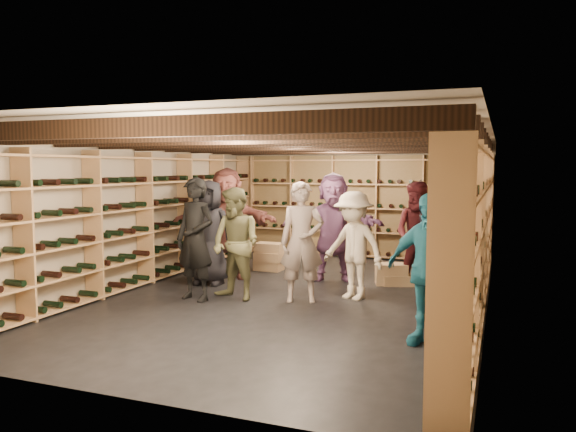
{
  "coord_description": "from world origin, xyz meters",
  "views": [
    {
      "loc": [
        2.89,
        -7.71,
        1.91
      ],
      "look_at": [
        -0.14,
        0.2,
        1.17
      ],
      "focal_mm": 35.0,
      "sensor_mm": 36.0,
      "label": 1
    }
  ],
  "objects_px": {
    "crate_stack_left": "(269,257)",
    "person_4": "(428,269)",
    "person_1": "(195,239)",
    "person_7": "(302,242)",
    "person_12": "(441,255)",
    "crate_stack_right": "(390,274)",
    "crate_loose": "(398,280)",
    "person_2": "(236,244)",
    "person_0": "(209,232)",
    "person_5": "(227,223)",
    "person_9": "(210,227)",
    "person_3": "(354,246)",
    "person_8": "(419,235)",
    "person_11": "(333,227)"
  },
  "relations": [
    {
      "from": "person_3",
      "to": "person_4",
      "type": "distance_m",
      "value": 2.16
    },
    {
      "from": "crate_loose",
      "to": "person_3",
      "type": "xyz_separation_m",
      "value": [
        -0.45,
        -1.2,
        0.7
      ]
    },
    {
      "from": "crate_loose",
      "to": "person_9",
      "type": "relative_size",
      "value": 0.31
    },
    {
      "from": "person_9",
      "to": "crate_stack_right",
      "type": "bearing_deg",
      "value": 12.48
    },
    {
      "from": "crate_stack_right",
      "to": "person_7",
      "type": "relative_size",
      "value": 0.34
    },
    {
      "from": "crate_loose",
      "to": "person_2",
      "type": "bearing_deg",
      "value": -137.7
    },
    {
      "from": "person_1",
      "to": "person_2",
      "type": "distance_m",
      "value": 0.59
    },
    {
      "from": "crate_stack_left",
      "to": "crate_loose",
      "type": "xyz_separation_m",
      "value": [
        2.48,
        -0.44,
        -0.17
      ]
    },
    {
      "from": "person_3",
      "to": "person_5",
      "type": "distance_m",
      "value": 2.53
    },
    {
      "from": "crate_stack_right",
      "to": "person_9",
      "type": "distance_m",
      "value": 3.37
    },
    {
      "from": "person_1",
      "to": "person_3",
      "type": "bearing_deg",
      "value": 33.48
    },
    {
      "from": "person_7",
      "to": "person_0",
      "type": "bearing_deg",
      "value": 141.08
    },
    {
      "from": "crate_stack_left",
      "to": "person_4",
      "type": "distance_m",
      "value": 4.76
    },
    {
      "from": "person_3",
      "to": "person_9",
      "type": "distance_m",
      "value": 3.22
    },
    {
      "from": "person_12",
      "to": "crate_loose",
      "type": "bearing_deg",
      "value": 134.93
    },
    {
      "from": "person_2",
      "to": "person_5",
      "type": "xyz_separation_m",
      "value": [
        -0.85,
        1.36,
        0.14
      ]
    },
    {
      "from": "person_3",
      "to": "person_7",
      "type": "relative_size",
      "value": 0.92
    },
    {
      "from": "person_4",
      "to": "person_12",
      "type": "xyz_separation_m",
      "value": [
        0.0,
        1.37,
        -0.05
      ]
    },
    {
      "from": "person_4",
      "to": "crate_stack_left",
      "type": "bearing_deg",
      "value": 153.54
    },
    {
      "from": "person_4",
      "to": "person_11",
      "type": "xyz_separation_m",
      "value": [
        -1.92,
        2.95,
        0.09
      ]
    },
    {
      "from": "crate_loose",
      "to": "person_5",
      "type": "height_order",
      "value": "person_5"
    },
    {
      "from": "person_11",
      "to": "person_1",
      "type": "bearing_deg",
      "value": -141.22
    },
    {
      "from": "crate_stack_left",
      "to": "person_1",
      "type": "relative_size",
      "value": 0.29
    },
    {
      "from": "person_3",
      "to": "person_1",
      "type": "bearing_deg",
      "value": -135.28
    },
    {
      "from": "person_9",
      "to": "crate_loose",
      "type": "bearing_deg",
      "value": 12.48
    },
    {
      "from": "person_0",
      "to": "person_5",
      "type": "relative_size",
      "value": 0.89
    },
    {
      "from": "person_12",
      "to": "crate_stack_right",
      "type": "bearing_deg",
      "value": 138.69
    },
    {
      "from": "person_0",
      "to": "person_7",
      "type": "xyz_separation_m",
      "value": [
        1.82,
        -0.59,
        0.0
      ]
    },
    {
      "from": "person_7",
      "to": "person_9",
      "type": "xyz_separation_m",
      "value": [
        -2.35,
        1.61,
        -0.03
      ]
    },
    {
      "from": "person_0",
      "to": "person_12",
      "type": "bearing_deg",
      "value": -13.92
    },
    {
      "from": "person_3",
      "to": "person_8",
      "type": "xyz_separation_m",
      "value": [
        0.78,
        1.07,
        0.06
      ]
    },
    {
      "from": "person_11",
      "to": "person_12",
      "type": "height_order",
      "value": "person_11"
    },
    {
      "from": "person_0",
      "to": "person_9",
      "type": "bearing_deg",
      "value": 112.22
    },
    {
      "from": "person_7",
      "to": "person_8",
      "type": "height_order",
      "value": "person_7"
    },
    {
      "from": "person_0",
      "to": "person_4",
      "type": "relative_size",
      "value": 1.03
    },
    {
      "from": "person_1",
      "to": "person_0",
      "type": "bearing_deg",
      "value": 120.18
    },
    {
      "from": "person_1",
      "to": "person_7",
      "type": "relative_size",
      "value": 1.03
    },
    {
      "from": "crate_loose",
      "to": "person_5",
      "type": "relative_size",
      "value": 0.26
    },
    {
      "from": "crate_stack_left",
      "to": "person_9",
      "type": "height_order",
      "value": "person_9"
    },
    {
      "from": "person_1",
      "to": "person_5",
      "type": "xyz_separation_m",
      "value": [
        -0.31,
        1.58,
        0.07
      ]
    },
    {
      "from": "person_5",
      "to": "person_8",
      "type": "distance_m",
      "value": 3.22
    },
    {
      "from": "crate_stack_left",
      "to": "person_2",
      "type": "xyz_separation_m",
      "value": [
        0.46,
        -2.28,
        0.56
      ]
    },
    {
      "from": "person_0",
      "to": "person_1",
      "type": "distance_m",
      "value": 1.1
    },
    {
      "from": "person_8",
      "to": "person_12",
      "type": "relative_size",
      "value": 1.1
    },
    {
      "from": "person_11",
      "to": "person_4",
      "type": "bearing_deg",
      "value": -72.99
    },
    {
      "from": "person_4",
      "to": "person_12",
      "type": "height_order",
      "value": "person_4"
    },
    {
      "from": "crate_stack_right",
      "to": "person_3",
      "type": "xyz_separation_m",
      "value": [
        -0.31,
        -1.2,
        0.61
      ]
    },
    {
      "from": "person_0",
      "to": "person_9",
      "type": "xyz_separation_m",
      "value": [
        -0.53,
        1.02,
        -0.03
      ]
    },
    {
      "from": "crate_stack_left",
      "to": "person_0",
      "type": "height_order",
      "value": "person_0"
    },
    {
      "from": "person_12",
      "to": "person_5",
      "type": "bearing_deg",
      "value": -179.17
    }
  ]
}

